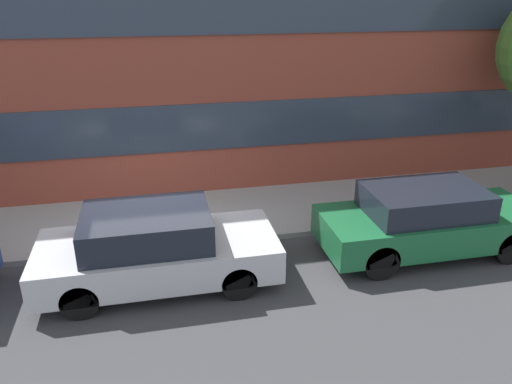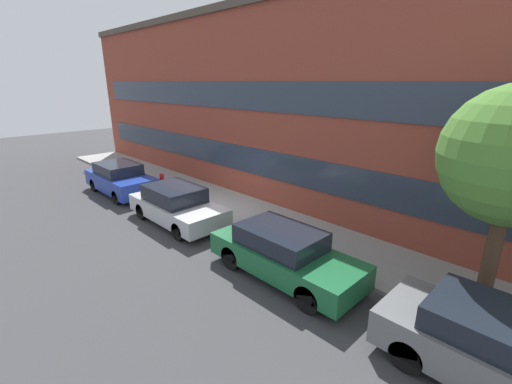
# 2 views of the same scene
# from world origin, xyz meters

# --- Properties ---
(ground_plane) EXTENTS (56.00, 56.00, 0.00)m
(ground_plane) POSITION_xyz_m (0.00, 0.00, 0.00)
(ground_plane) COLOR #38383A
(sidewalk_strip) EXTENTS (28.00, 2.61, 0.12)m
(sidewalk_strip) POSITION_xyz_m (0.00, 1.30, 0.06)
(sidewalk_strip) COLOR gray
(sidewalk_strip) RESTS_ON ground_plane
(rowhouse_facade) EXTENTS (28.00, 1.02, 7.88)m
(rowhouse_facade) POSITION_xyz_m (0.00, 3.05, 3.95)
(rowhouse_facade) COLOR brown
(rowhouse_facade) RESTS_ON ground_plane
(parked_car_silver) EXTENTS (4.03, 1.74, 1.34)m
(parked_car_silver) POSITION_xyz_m (0.03, -1.05, 0.67)
(parked_car_silver) COLOR #B2B5BA
(parked_car_silver) RESTS_ON ground_plane
(parked_car_green) EXTENTS (4.17, 1.62, 1.33)m
(parked_car_green) POSITION_xyz_m (5.10, -1.05, 0.67)
(parked_car_green) COLOR #195B33
(parked_car_green) RESTS_ON ground_plane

